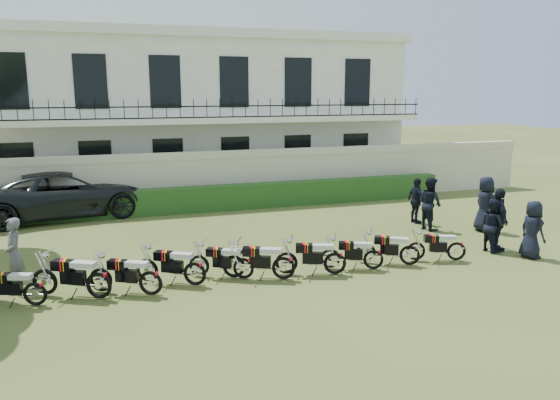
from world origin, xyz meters
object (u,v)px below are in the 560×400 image
Objects in this scene: motorcycle_5 at (284,262)px; officer_4 at (430,203)px; motorcycle_6 at (335,258)px; motorcycle_7 at (374,255)px; inspector at (14,254)px; officer_1 at (492,225)px; motorcycle_9 at (457,247)px; officer_5 at (416,201)px; motorcycle_4 at (243,263)px; officer_3 at (485,204)px; motorcycle_1 at (99,279)px; officer_2 at (498,220)px; motorcycle_8 at (410,250)px; motorcycle_2 at (150,277)px; motorcycle_3 at (195,268)px; officer_0 at (532,230)px; suv at (65,194)px; motorcycle_0 at (35,288)px.

motorcycle_5 is 7.29m from officer_4.
motorcycle_6 is 6.10m from officer_4.
officer_4 is (3.91, 3.33, 0.49)m from motorcycle_7.
inspector reaches higher than motorcycle_5.
officer_1 is (4.19, 0.47, 0.37)m from motorcycle_7.
motorcycle_6 is 1.15m from motorcycle_7.
motorcycle_5 is 5.15m from motorcycle_9.
motorcycle_6 is at bearing 129.55° from officer_5.
officer_3 reaches higher than motorcycle_4.
motorcycle_1 is 11.43m from officer_2.
motorcycle_8 is at bearing -66.13° from motorcycle_7.
motorcycle_2 is at bearing -68.89° from motorcycle_1.
motorcycle_5 is at bearing 122.60° from officer_5.
motorcycle_3 is at bearing 103.08° from officer_4.
motorcycle_3 is 1.06× the size of motorcycle_8.
officer_1 is 3.79m from officer_5.
motorcycle_1 reaches higher than motorcycle_4.
inspector reaches higher than motorcycle_2.
motorcycle_8 is at bearing -68.52° from motorcycle_6.
motorcycle_4 is 2.40m from motorcycle_6.
motorcycle_6 reaches higher than motorcycle_4.
officer_5 is (10.98, 4.16, 0.33)m from motorcycle_1.
motorcycle_1 reaches higher than motorcycle_9.
motorcycle_9 is 11.63m from inspector.
motorcycle_2 is at bearing 115.06° from motorcycle_5.
motorcycle_3 is at bearing 123.87° from motorcycle_4.
motorcycle_7 is 4.87m from officer_0.
motorcycle_7 is (2.55, 0.00, -0.05)m from motorcycle_5.
suv is 13.49m from officer_4.
motorcycle_5 is 10.90m from suv.
motorcycle_5 is 8.49m from officer_3.
motorcycle_2 is 8.47m from motorcycle_9.
motorcycle_0 is 7.23m from motorcycle_6.
motorcycle_5 reaches higher than motorcycle_7.
motorcycle_0 is 9.50m from motorcycle_8.
officer_4 reaches higher than inspector.
motorcycle_8 is 3.12m from officer_1.
inspector is 1.06× the size of officer_0.
motorcycle_5 is at bearing 108.72° from motorcycle_9.
motorcycle_6 is 7.93m from inspector.
motorcycle_6 is at bearing 110.36° from officer_2.
officer_1 is at bearing -61.84° from motorcycle_5.
motorcycle_7 is 0.83× the size of officer_2.
motorcycle_9 is 0.88× the size of officer_4.
motorcycle_1 is 9.62m from motorcycle_9.
officer_0 is (13.02, -9.75, -0.05)m from suv.
officer_4 reaches higher than motorcycle_6.
motorcycle_3 is 0.26× the size of suv.
suv is (-5.63, 9.32, 0.41)m from motorcycle_5.
officer_1 is at bearing 73.25° from inspector.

